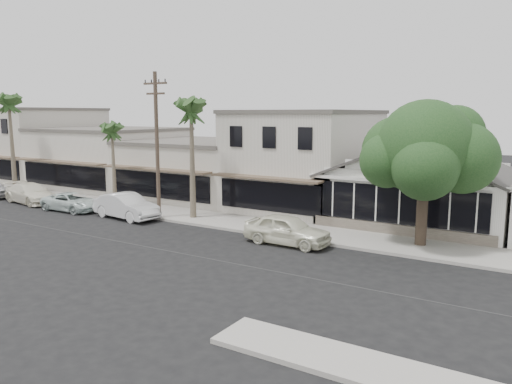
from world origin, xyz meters
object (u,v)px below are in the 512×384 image
Objects in this scene: car_1 at (126,206)px; car_3 at (31,193)px; car_2 at (72,202)px; car_0 at (287,230)px; shade_tree at (425,151)px; utility_pole at (157,142)px.

car_1 reaches higher than car_3.
car_0 is at bearing -92.01° from car_2.
car_0 is 0.93× the size of car_1.
car_0 is 7.71m from shade_tree.
car_2 is 0.87× the size of car_3.
shade_tree is (22.30, 3.19, 4.13)m from car_2.
car_1 is (-11.51, 0.15, 0.03)m from car_0.
utility_pole is 10.50m from car_0.
car_1 is 18.00m from shade_tree.
car_2 is (-6.87, -1.11, -4.18)m from utility_pole.
car_0 is at bearing -6.46° from utility_pole.
shade_tree reaches higher than car_3.
shade_tree reaches higher than car_0.
car_1 is 10.00m from car_3.
car_3 is 0.70× the size of shade_tree.
car_0 is at bearing -83.62° from car_3.
utility_pole reaches higher than car_0.
car_3 is at bearing 95.45° from car_1.
utility_pole reaches higher than car_1.
car_3 is at bearing 84.26° from car_2.
shade_tree is at bearing -73.85° from car_1.
car_1 is 1.09× the size of car_2.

